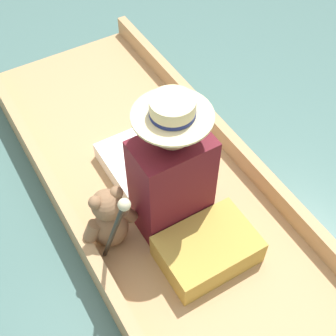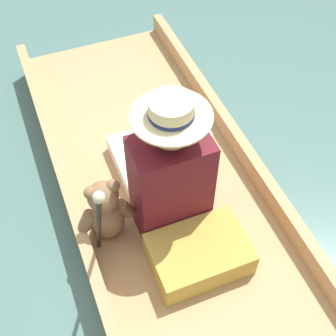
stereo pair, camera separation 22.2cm
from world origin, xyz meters
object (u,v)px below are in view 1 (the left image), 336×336
object	(u,v)px
wine_glass	(190,135)
walking_cane	(114,231)
seated_person	(164,172)
teddy_bear	(110,220)

from	to	relation	value
wine_glass	walking_cane	bearing A→B (deg)	-141.20
wine_glass	seated_person	bearing A→B (deg)	-139.02
seated_person	teddy_bear	size ratio (longest dim) A/B	2.03
wine_glass	walking_cane	xyz separation A→B (m)	(-0.76, -0.61, 0.42)
teddy_bear	walking_cane	size ratio (longest dim) A/B	0.46
teddy_bear	walking_cane	xyz separation A→B (m)	(-0.07, -0.26, 0.32)
teddy_bear	wine_glass	size ratio (longest dim) A/B	3.14
walking_cane	wine_glass	bearing A→B (deg)	38.80
seated_person	wine_glass	world-z (taller)	seated_person
teddy_bear	wine_glass	world-z (taller)	teddy_bear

